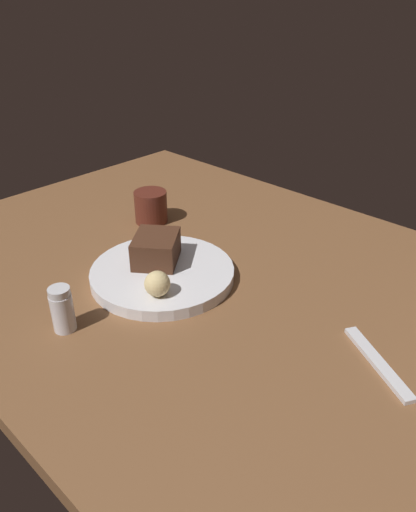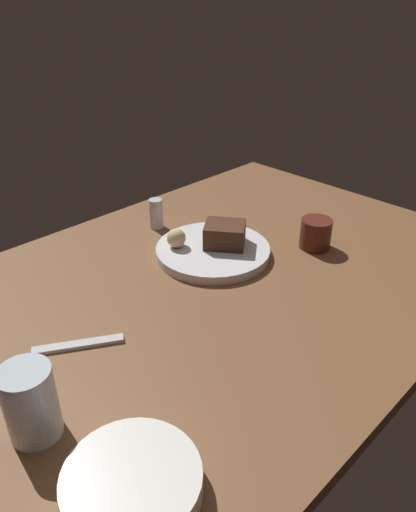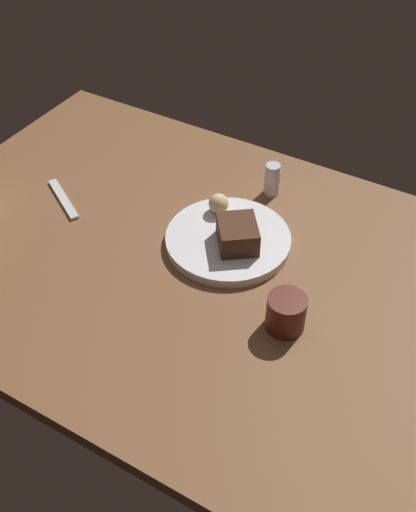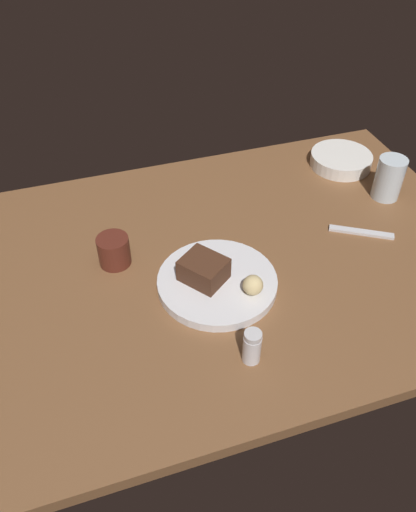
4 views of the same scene
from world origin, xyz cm
name	(u,v)px [view 2 (image 2 of 4)]	position (x,y,z in cm)	size (l,w,h in cm)	color
dining_table	(219,283)	(0.00, 0.00, 1.50)	(120.00, 84.00, 3.00)	brown
dessert_plate	(213,251)	(5.54, 7.38, 4.02)	(25.29, 25.29, 2.04)	silver
chocolate_cake_slice	(225,234)	(8.17, 6.32, 7.57)	(7.44, 8.76, 5.06)	#472819
bread_roll	(178,237)	(0.50, 13.22, 7.14)	(4.21, 4.21, 4.21)	#DBC184
salt_shaker	(156,214)	(5.64, 27.03, 6.62)	(3.41, 3.41, 7.34)	silver
water_glass	(31,403)	(-45.84, -9.82, 8.48)	(7.01, 7.01, 10.96)	silver
side_bowl	(132,484)	(-42.13, -26.29, 4.77)	(16.76, 16.76, 3.54)	white
coffee_cup	(316,234)	(24.66, -6.46, 6.44)	(7.02, 7.02, 6.88)	#562319
dessert_spoon	(78,345)	(-32.42, 1.59, 3.35)	(15.00, 1.80, 0.70)	silver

